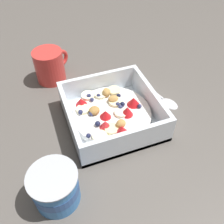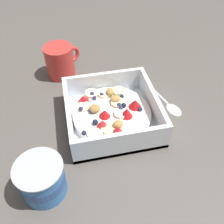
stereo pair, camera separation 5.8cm
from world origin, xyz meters
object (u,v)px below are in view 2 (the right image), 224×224
(yogurt_cup, at_px, (42,179))
(coffee_mug, at_px, (60,61))
(fruit_bowl, at_px, (112,114))
(spoon, at_px, (167,102))

(yogurt_cup, xyz_separation_m, coffee_mug, (-0.06, -0.36, 0.01))
(fruit_bowl, height_order, spoon, fruit_bowl)
(fruit_bowl, bearing_deg, coffee_mug, -64.30)
(fruit_bowl, xyz_separation_m, yogurt_cup, (0.16, 0.15, 0.02))
(fruit_bowl, distance_m, coffee_mug, 0.24)
(fruit_bowl, relative_size, yogurt_cup, 2.36)
(fruit_bowl, distance_m, yogurt_cup, 0.22)
(yogurt_cup, bearing_deg, fruit_bowl, -137.49)
(yogurt_cup, relative_size, coffee_mug, 0.87)
(spoon, relative_size, yogurt_cup, 1.94)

